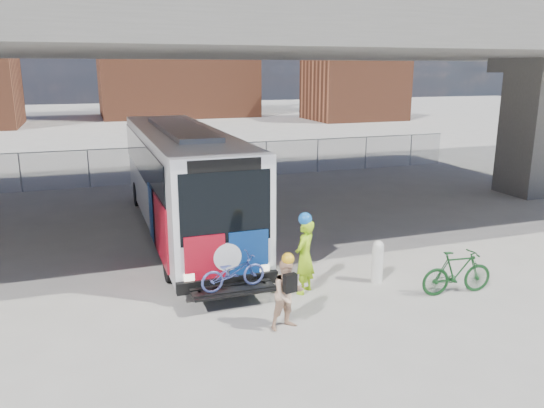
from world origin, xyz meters
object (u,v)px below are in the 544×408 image
bus (182,172)px  cyclist_tan (288,293)px  bollard (378,260)px  bike_parked (457,272)px  cyclist_hivis (305,255)px

bus → cyclist_tan: 8.13m
bus → bollard: size_ratio=11.20×
bollard → bike_parked: bearing=-42.3°
bus → cyclist_hivis: bus is taller
cyclist_tan → bike_parked: (4.68, 0.30, -0.25)m
bollard → bike_parked: bollard is taller
cyclist_tan → cyclist_hivis: bearing=46.8°
cyclist_hivis → bike_parked: cyclist_hivis is taller
bollard → cyclist_tan: cyclist_tan is taller
cyclist_tan → bike_parked: bearing=-6.2°
bollard → bike_parked: 2.01m
bus → bike_parked: 9.59m
bike_parked → cyclist_tan: bearing=99.5°
cyclist_hivis → cyclist_tan: size_ratio=1.21×
bus → cyclist_tan: bearing=-84.0°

